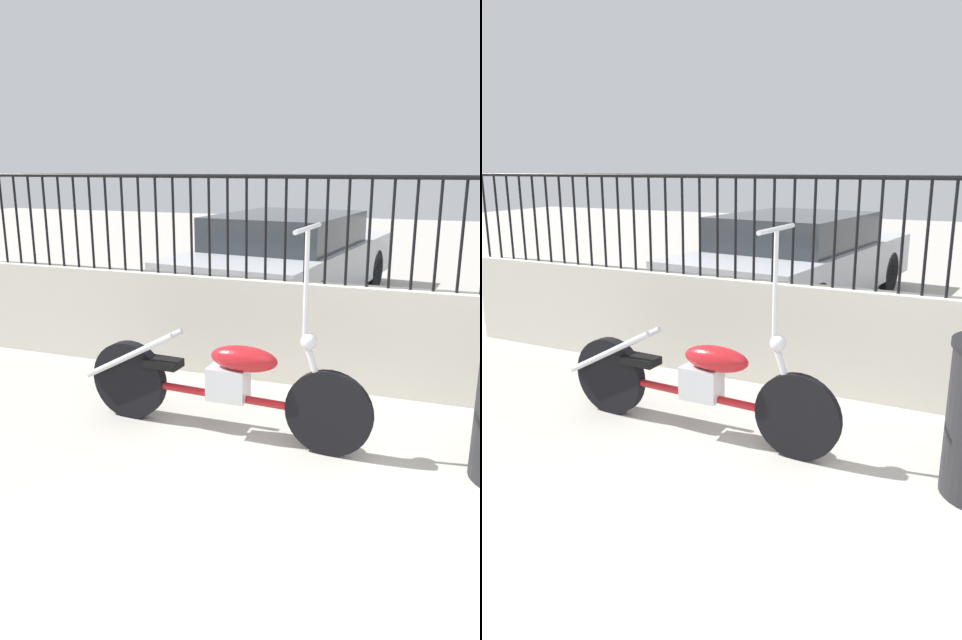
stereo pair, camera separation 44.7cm
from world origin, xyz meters
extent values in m
cube|color=beige|center=(0.00, 2.40, 0.46)|extent=(10.04, 0.18, 0.92)
cylinder|color=black|center=(-4.58, 2.40, 1.37)|extent=(0.02, 0.02, 0.90)
cylinder|color=black|center=(-4.40, 2.40, 1.37)|extent=(0.02, 0.02, 0.90)
cylinder|color=black|center=(-4.23, 2.40, 1.37)|extent=(0.02, 0.02, 0.90)
cylinder|color=black|center=(-4.05, 2.40, 1.37)|extent=(0.02, 0.02, 0.90)
cylinder|color=black|center=(-3.87, 2.40, 1.37)|extent=(0.02, 0.02, 0.90)
cylinder|color=black|center=(-3.70, 2.40, 1.37)|extent=(0.02, 0.02, 0.90)
cylinder|color=black|center=(-3.52, 2.40, 1.37)|extent=(0.02, 0.02, 0.90)
cylinder|color=black|center=(-3.35, 2.40, 1.37)|extent=(0.02, 0.02, 0.90)
cylinder|color=black|center=(-3.17, 2.40, 1.37)|extent=(0.02, 0.02, 0.90)
cylinder|color=black|center=(-2.99, 2.40, 1.37)|extent=(0.02, 0.02, 0.90)
cylinder|color=black|center=(-2.82, 2.40, 1.37)|extent=(0.02, 0.02, 0.90)
cylinder|color=black|center=(-2.64, 2.40, 1.37)|extent=(0.02, 0.02, 0.90)
cylinder|color=black|center=(-2.47, 2.40, 1.37)|extent=(0.02, 0.02, 0.90)
cylinder|color=black|center=(-2.29, 2.40, 1.37)|extent=(0.02, 0.02, 0.90)
cylinder|color=black|center=(-2.11, 2.40, 1.37)|extent=(0.02, 0.02, 0.90)
cylinder|color=black|center=(-1.94, 2.40, 1.37)|extent=(0.02, 0.02, 0.90)
cylinder|color=black|center=(-1.76, 2.40, 1.37)|extent=(0.02, 0.02, 0.90)
cylinder|color=black|center=(-1.58, 2.40, 1.37)|extent=(0.02, 0.02, 0.90)
cylinder|color=black|center=(-1.41, 2.40, 1.37)|extent=(0.02, 0.02, 0.90)
cylinder|color=black|center=(-1.23, 2.40, 1.37)|extent=(0.02, 0.02, 0.90)
cylinder|color=black|center=(-1.06, 2.40, 1.37)|extent=(0.02, 0.02, 0.90)
cylinder|color=black|center=(-0.88, 2.40, 1.37)|extent=(0.02, 0.02, 0.90)
cylinder|color=black|center=(-0.70, 2.40, 1.37)|extent=(0.02, 0.02, 0.90)
cylinder|color=black|center=(-0.53, 2.40, 1.37)|extent=(0.02, 0.02, 0.90)
cylinder|color=black|center=(-0.35, 2.40, 1.37)|extent=(0.02, 0.02, 0.90)
cylinder|color=black|center=(-0.18, 2.40, 1.37)|extent=(0.02, 0.02, 0.90)
cylinder|color=black|center=(-0.92, 1.17, 0.30)|extent=(0.60, 0.09, 0.60)
cylinder|color=black|center=(-2.48, 1.26, 0.30)|extent=(0.61, 0.13, 0.61)
cylinder|color=#AD191E|center=(-1.70, 1.22, 0.30)|extent=(1.44, 0.14, 0.06)
cube|color=silver|center=(-1.65, 1.21, 0.40)|extent=(0.28, 0.18, 0.24)
ellipsoid|color=#AD191E|center=(-1.53, 1.21, 0.60)|extent=(0.51, 0.23, 0.18)
cube|color=black|center=(-2.18, 1.24, 0.48)|extent=(0.29, 0.18, 0.06)
cylinder|color=silver|center=(-1.01, 1.18, 0.55)|extent=(0.22, 0.06, 0.51)
sphere|color=silver|center=(-1.07, 1.18, 0.78)|extent=(0.11, 0.11, 0.11)
cylinder|color=silver|center=(-1.10, 1.18, 1.15)|extent=(0.03, 0.03, 0.71)
cylinder|color=silver|center=(-1.10, 1.18, 1.51)|extent=(0.06, 0.52, 0.03)
cylinder|color=silver|center=(-2.44, 1.19, 0.52)|extent=(0.78, 0.09, 0.44)
cylinder|color=silver|center=(-2.43, 1.33, 0.52)|extent=(0.78, 0.09, 0.44)
cylinder|color=black|center=(-2.98, 6.89, 0.32)|extent=(0.18, 0.65, 0.64)
cylinder|color=black|center=(-1.31, 6.69, 0.32)|extent=(0.18, 0.65, 0.64)
cylinder|color=black|center=(-3.31, 4.13, 0.32)|extent=(0.18, 0.65, 0.64)
cylinder|color=black|center=(-1.63, 3.93, 0.32)|extent=(0.18, 0.65, 0.64)
cube|color=#B7BABF|center=(-2.31, 5.41, 0.54)|extent=(2.30, 4.66, 0.60)
cube|color=#2D3338|center=(-2.33, 5.19, 1.06)|extent=(1.85, 2.32, 0.43)
camera|label=1|loc=(-0.28, -2.31, 1.88)|focal=32.00mm
camera|label=2|loc=(0.13, -2.14, 1.88)|focal=32.00mm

